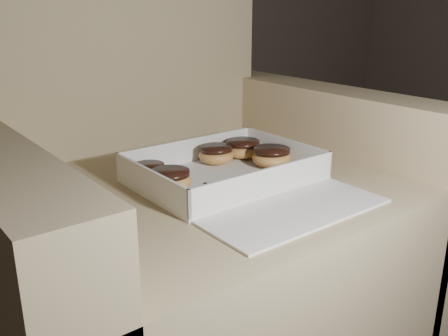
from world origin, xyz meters
TOP-DOWN VIEW (x-y plane):
  - armchair at (-0.23, 1.08)m, footprint 0.97×0.82m
  - bakery_box at (-0.20, 0.94)m, footprint 0.37×0.43m
  - donut_a at (-0.34, 1.06)m, footprint 0.07×0.07m
  - donut_b at (-0.16, 1.07)m, footprint 0.08×0.08m
  - donut_c at (-0.07, 0.97)m, footprint 0.09×0.09m
  - donut_d at (-0.08, 1.06)m, footprint 0.08×0.08m
  - donut_e at (-0.33, 0.98)m, footprint 0.08×0.08m
  - crumb_a at (-0.13, 0.90)m, footprint 0.01×0.01m
  - crumb_b at (-0.26, 0.97)m, footprint 0.01×0.01m
  - crumb_c at (-0.34, 0.94)m, footprint 0.01×0.01m

SIDE VIEW (x-z plane):
  - armchair at x=-0.23m, z-range -0.19..0.82m
  - crumb_a at x=-0.13m, z-range 0.46..0.46m
  - crumb_b at x=-0.26m, z-range 0.46..0.46m
  - crumb_c at x=-0.34m, z-range 0.46..0.46m
  - bakery_box at x=-0.20m, z-range 0.43..0.50m
  - donut_a at x=-0.34m, z-range 0.46..0.50m
  - donut_b at x=-0.16m, z-range 0.46..0.50m
  - donut_d at x=-0.08m, z-range 0.46..0.50m
  - donut_e at x=-0.33m, z-range 0.46..0.50m
  - donut_c at x=-0.07m, z-range 0.46..0.51m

